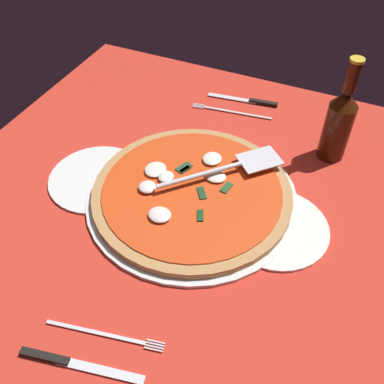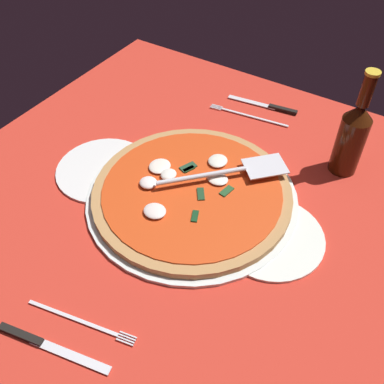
# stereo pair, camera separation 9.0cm
# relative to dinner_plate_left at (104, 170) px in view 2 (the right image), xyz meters

# --- Properties ---
(ground_plane) EXTENTS (0.99, 0.99, 0.01)m
(ground_plane) POSITION_rel_dinner_plate_left_xyz_m (0.18, 0.04, -0.01)
(ground_plane) COLOR red
(pizza_pan) EXTENTS (0.44, 0.44, 0.01)m
(pizza_pan) POSITION_rel_dinner_plate_left_xyz_m (0.21, 0.03, 0.00)
(pizza_pan) COLOR silver
(pizza_pan) RESTS_ON ground_plane
(dinner_plate_left) EXTENTS (0.21, 0.21, 0.01)m
(dinner_plate_left) POSITION_rel_dinner_plate_left_xyz_m (0.00, 0.00, 0.00)
(dinner_plate_left) COLOR silver
(dinner_plate_left) RESTS_ON ground_plane
(dinner_plate_right) EXTENTS (0.21, 0.21, 0.01)m
(dinner_plate_right) POSITION_rel_dinner_plate_left_xyz_m (0.39, 0.02, 0.00)
(dinner_plate_right) COLOR white
(dinner_plate_right) RESTS_ON ground_plane
(pizza) EXTENTS (0.41, 0.41, 0.03)m
(pizza) POSITION_rel_dinner_plate_left_xyz_m (0.21, 0.03, 0.02)
(pizza) COLOR #B6834D
(pizza) RESTS_ON pizza_pan
(pizza_server) EXTENTS (0.22, 0.22, 0.01)m
(pizza_server) POSITION_rel_dinner_plate_left_xyz_m (0.26, 0.11, 0.04)
(pizza_server) COLOR silver
(pizza_server) RESTS_ON pizza
(place_setting_near) EXTENTS (0.21, 0.16, 0.01)m
(place_setting_near) POSITION_rel_dinner_plate_left_xyz_m (0.19, -0.33, -0.00)
(place_setting_near) COLOR silver
(place_setting_near) RESTS_ON ground_plane
(place_setting_far) EXTENTS (0.22, 0.16, 0.01)m
(place_setting_far) POSITION_rel_dinner_plate_left_xyz_m (0.19, 0.38, -0.00)
(place_setting_far) COLOR white
(place_setting_far) RESTS_ON ground_plane
(beer_bottle) EXTENTS (0.06, 0.06, 0.25)m
(beer_bottle) POSITION_rel_dinner_plate_left_xyz_m (0.44, 0.29, 0.09)
(beer_bottle) COLOR #391708
(beer_bottle) RESTS_ON ground_plane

